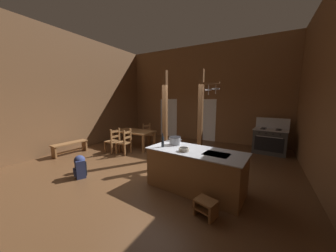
% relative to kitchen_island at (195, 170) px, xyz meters
% --- Properties ---
extents(ground_plane, '(8.70, 9.38, 0.10)m').
position_rel_kitchen_island_xyz_m(ground_plane, '(-1.56, 0.52, -0.51)').
color(ground_plane, brown).
extents(wall_back, '(8.70, 0.14, 4.61)m').
position_rel_kitchen_island_xyz_m(wall_back, '(-1.56, 4.88, 1.85)').
color(wall_back, brown).
rests_on(wall_back, ground_plane).
extents(wall_left, '(0.14, 9.38, 4.61)m').
position_rel_kitchen_island_xyz_m(wall_left, '(-5.58, 0.52, 1.85)').
color(wall_left, brown).
rests_on(wall_left, ground_plane).
extents(glazed_door_back_left, '(1.00, 0.01, 2.05)m').
position_rel_kitchen_island_xyz_m(glazed_door_back_left, '(-3.34, 4.80, 0.57)').
color(glazed_door_back_left, white).
rests_on(glazed_door_back_left, ground_plane).
extents(glazed_panel_back_right, '(0.84, 0.01, 2.05)m').
position_rel_kitchen_island_xyz_m(glazed_panel_back_right, '(-1.16, 4.80, 0.57)').
color(glazed_panel_back_right, white).
rests_on(glazed_panel_back_right, ground_plane).
extents(kitchen_island, '(2.24, 1.16, 0.92)m').
position_rel_kitchen_island_xyz_m(kitchen_island, '(0.00, 0.00, 0.00)').
color(kitchen_island, brown).
rests_on(kitchen_island, ground_plane).
extents(stove_range, '(1.22, 0.93, 1.32)m').
position_rel_kitchen_island_xyz_m(stove_range, '(1.54, 3.93, 0.02)').
color(stove_range, '#323232').
rests_on(stove_range, ground_plane).
extents(support_post_with_pot_rack, '(0.64, 0.23, 2.96)m').
position_rel_kitchen_island_xyz_m(support_post_with_pot_rack, '(-0.47, 1.78, 1.13)').
color(support_post_with_pot_rack, brown).
rests_on(support_post_with_pot_rack, ground_plane).
extents(support_post_center, '(0.14, 0.14, 2.96)m').
position_rel_kitchen_island_xyz_m(support_post_center, '(-1.63, 1.45, 1.02)').
color(support_post_center, brown).
rests_on(support_post_center, ground_plane).
extents(step_stool, '(0.42, 0.37, 0.30)m').
position_rel_kitchen_island_xyz_m(step_stool, '(0.50, -0.80, -0.28)').
color(step_stool, brown).
rests_on(step_stool, ground_plane).
extents(dining_table, '(1.70, 0.90, 0.74)m').
position_rel_kitchen_island_xyz_m(dining_table, '(-3.47, 2.01, 0.19)').
color(dining_table, brown).
rests_on(dining_table, ground_plane).
extents(ladderback_chair_near_window, '(0.48, 0.48, 0.95)m').
position_rel_kitchen_island_xyz_m(ladderback_chair_near_window, '(-3.21, 1.17, -0.01)').
color(ladderback_chair_near_window, brown).
rests_on(ladderback_chair_near_window, ground_plane).
extents(ladderback_chair_by_post, '(0.47, 0.47, 0.95)m').
position_rel_kitchen_island_xyz_m(ladderback_chair_by_post, '(-3.72, 1.09, -0.01)').
color(ladderback_chair_by_post, brown).
rests_on(ladderback_chair_by_post, ground_plane).
extents(ladderback_chair_at_table_end, '(0.55, 0.55, 0.95)m').
position_rel_kitchen_island_xyz_m(ladderback_chair_at_table_end, '(-3.28, 2.79, -0.01)').
color(ladderback_chair_at_table_end, brown).
rests_on(ladderback_chair_at_table_end, ground_plane).
extents(bench_along_left_wall, '(0.45, 1.27, 0.44)m').
position_rel_kitchen_island_xyz_m(bench_along_left_wall, '(-5.00, 0.17, -0.16)').
color(bench_along_left_wall, brown).
rests_on(bench_along_left_wall, ground_plane).
extents(backpack, '(0.38, 0.37, 0.60)m').
position_rel_kitchen_island_xyz_m(backpack, '(-2.86, -0.89, -0.14)').
color(backpack, navy).
rests_on(backpack, ground_plane).
extents(stockpot_on_counter, '(0.35, 0.29, 0.20)m').
position_rel_kitchen_island_xyz_m(stockpot_on_counter, '(-0.63, 0.22, 0.56)').
color(stockpot_on_counter, '#A8AAB2').
rests_on(stockpot_on_counter, kitchen_island).
extents(mixing_bowl_on_counter, '(0.23, 0.23, 0.08)m').
position_rel_kitchen_island_xyz_m(mixing_bowl_on_counter, '(-0.20, -0.19, 0.50)').
color(mixing_bowl_on_counter, '#B2A893').
rests_on(mixing_bowl_on_counter, kitchen_island).
extents(bottle_tall_on_counter, '(0.07, 0.07, 0.33)m').
position_rel_kitchen_island_xyz_m(bottle_tall_on_counter, '(-0.79, -0.11, 0.59)').
color(bottle_tall_on_counter, '#1E2328').
rests_on(bottle_tall_on_counter, kitchen_island).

